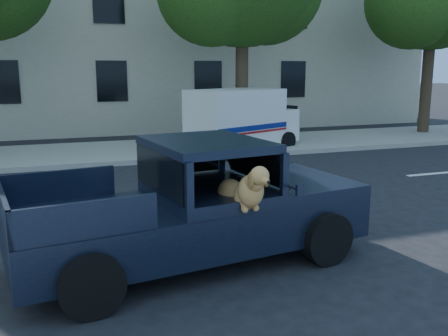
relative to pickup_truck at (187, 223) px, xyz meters
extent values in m
plane|color=black|center=(-0.30, 0.30, -0.60)|extent=(120.00, 120.00, 0.00)
cube|color=gray|center=(-0.30, 9.50, -0.52)|extent=(60.00, 4.00, 0.15)
cylinder|color=#332619|center=(4.70, 9.90, 1.60)|extent=(0.44, 0.44, 4.40)
cylinder|color=#332619|center=(12.70, 9.90, 1.60)|extent=(0.44, 0.44, 4.40)
sphere|color=#15380E|center=(11.50, 9.60, 4.60)|extent=(3.60, 3.60, 3.60)
cube|color=beige|center=(2.70, 16.80, 3.90)|extent=(26.00, 6.00, 9.00)
cube|color=black|center=(0.08, 0.03, 0.00)|extent=(5.18, 2.60, 0.63)
cube|color=black|center=(1.82, 0.28, 0.39)|extent=(1.69, 2.09, 0.15)
cube|color=black|center=(0.31, 0.07, 1.12)|extent=(1.72, 2.02, 0.11)
cube|color=black|center=(1.08, 0.18, 0.78)|extent=(0.47, 1.66, 0.54)
cube|color=black|center=(0.56, -0.33, 0.18)|extent=(0.59, 0.59, 0.36)
cube|color=black|center=(1.24, -1.00, 0.62)|extent=(0.10, 0.06, 0.15)
cube|color=silver|center=(4.28, 8.66, -0.11)|extent=(4.12, 3.04, 0.45)
cube|color=silver|center=(3.95, 8.52, 0.79)|extent=(3.47, 2.76, 1.34)
cube|color=silver|center=(5.64, 9.24, 0.43)|extent=(1.39, 1.84, 0.63)
cube|color=navy|center=(4.29, 7.73, 0.29)|extent=(2.80, 1.22, 0.16)
cube|color=#9E0F0F|center=(4.29, 7.73, 0.15)|extent=(2.80, 1.22, 0.06)
camera|label=1|loc=(-1.76, -6.58, 2.20)|focal=40.00mm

